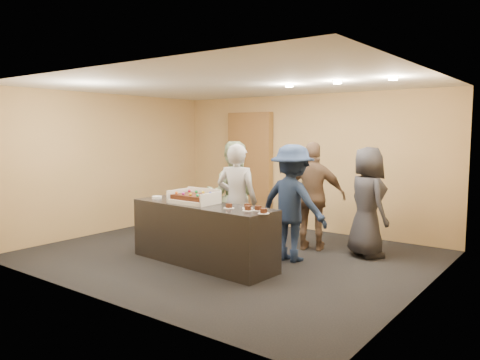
{
  "coord_description": "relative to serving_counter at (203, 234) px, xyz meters",
  "views": [
    {
      "loc": [
        4.57,
        -5.77,
        1.98
      ],
      "look_at": [
        0.23,
        0.0,
        1.22
      ],
      "focal_mm": 35.0,
      "sensor_mm": 36.0,
      "label": 1
    }
  ],
  "objects": [
    {
      "name": "room",
      "position": [
        -0.0,
        0.63,
        0.9
      ],
      "size": [
        6.04,
        6.0,
        2.7
      ],
      "color": "black",
      "rests_on": "ground"
    },
    {
      "name": "serving_counter",
      "position": [
        0.0,
        0.0,
        0.0
      ],
      "size": [
        2.44,
        0.86,
        0.9
      ],
      "primitive_type": "cube",
      "rotation": [
        0.0,
        0.0,
        -0.07
      ],
      "color": "black",
      "rests_on": "floor"
    },
    {
      "name": "storage_cabinet",
      "position": [
        -1.32,
        3.04,
        0.74
      ],
      "size": [
        1.08,
        0.15,
        2.37
      ],
      "primitive_type": "cube",
      "color": "brown",
      "rests_on": "floor"
    },
    {
      "name": "cake_box",
      "position": [
        -0.17,
        0.03,
        0.5
      ],
      "size": [
        0.69,
        0.48,
        0.2
      ],
      "color": "white",
      "rests_on": "serving_counter"
    },
    {
      "name": "sheet_cake",
      "position": [
        -0.17,
        0.0,
        0.55
      ],
      "size": [
        0.59,
        0.41,
        0.11
      ],
      "color": "#32160B",
      "rests_on": "cake_box"
    },
    {
      "name": "plate_stack",
      "position": [
        -0.97,
        -0.0,
        0.47
      ],
      "size": [
        0.16,
        0.16,
        0.04
      ],
      "primitive_type": "cylinder",
      "color": "white",
      "rests_on": "serving_counter"
    },
    {
      "name": "slice_a",
      "position": [
        0.55,
        -0.06,
        0.47
      ],
      "size": [
        0.15,
        0.15,
        0.07
      ],
      "color": "white",
      "rests_on": "serving_counter"
    },
    {
      "name": "slice_b",
      "position": [
        0.76,
        0.09,
        0.47
      ],
      "size": [
        0.15,
        0.15,
        0.07
      ],
      "color": "white",
      "rests_on": "serving_counter"
    },
    {
      "name": "slice_c",
      "position": [
        0.88,
        -0.06,
        0.47
      ],
      "size": [
        0.15,
        0.15,
        0.07
      ],
      "color": "white",
      "rests_on": "serving_counter"
    },
    {
      "name": "slice_d",
      "position": [
        0.99,
        0.03,
        0.47
      ],
      "size": [
        0.15,
        0.15,
        0.07
      ],
      "color": "white",
      "rests_on": "serving_counter"
    },
    {
      "name": "slice_e",
      "position": [
        1.18,
        -0.12,
        0.47
      ],
      "size": [
        0.15,
        0.15,
        0.07
      ],
      "color": "white",
      "rests_on": "serving_counter"
    },
    {
      "name": "person_server_grey",
      "position": [
        0.21,
        0.57,
        0.44
      ],
      "size": [
        0.75,
        0.6,
        1.79
      ],
      "primitive_type": "imported",
      "rotation": [
        0.0,
        0.0,
        3.43
      ],
      "color": "#A6A7AC",
      "rests_on": "floor"
    },
    {
      "name": "person_sage_man",
      "position": [
        -0.19,
        0.96,
        0.46
      ],
      "size": [
        1.11,
        1.06,
        1.81
      ],
      "primitive_type": "imported",
      "rotation": [
        0.0,
        0.0,
        3.72
      ],
      "color": "gray",
      "rests_on": "floor"
    },
    {
      "name": "person_navy_man",
      "position": [
        0.97,
        0.97,
        0.44
      ],
      "size": [
        1.19,
        0.73,
        1.78
      ],
      "primitive_type": "imported",
      "rotation": [
        0.0,
        0.0,
        3.08
      ],
      "color": "#182644",
      "rests_on": "floor"
    },
    {
      "name": "person_brown_extra",
      "position": [
        0.92,
        1.73,
        0.45
      ],
      "size": [
        1.14,
        0.77,
        1.8
      ],
      "primitive_type": "imported",
      "rotation": [
        0.0,
        0.0,
        3.49
      ],
      "color": "brown",
      "rests_on": "floor"
    },
    {
      "name": "person_dark_suit",
      "position": [
        1.79,
        1.89,
        0.42
      ],
      "size": [
        1.01,
        0.96,
        1.74
      ],
      "primitive_type": "imported",
      "rotation": [
        0.0,
        0.0,
        2.47
      ],
      "color": "#26262C",
      "rests_on": "floor"
    },
    {
      "name": "ceiling_spotlights",
      "position": [
        1.6,
        1.13,
        2.22
      ],
      "size": [
        1.72,
        0.12,
        0.03
      ],
      "color": "#FFEAC6",
      "rests_on": "ceiling"
    }
  ]
}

